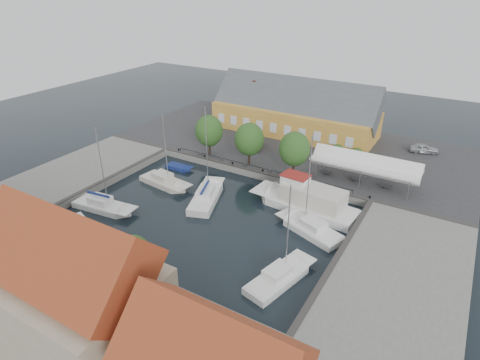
{
  "coord_description": "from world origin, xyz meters",
  "views": [
    {
      "loc": [
        24.24,
        -34.85,
        25.65
      ],
      "look_at": [
        0.0,
        6.0,
        1.5
      ],
      "focal_mm": 30.0,
      "sensor_mm": 36.0,
      "label": 1
    }
  ],
  "objects_px": {
    "tent_canopy": "(365,165)",
    "west_boat_d": "(103,207)",
    "car_silver": "(424,149)",
    "east_boat_a": "(310,230)",
    "launch_nw": "(179,168)",
    "east_boat_c": "(279,278)",
    "warehouse": "(292,112)",
    "west_boat_b": "(165,183)",
    "trawler": "(307,202)",
    "car_red": "(255,143)",
    "launch_sw": "(80,226)",
    "center_sailboat": "(207,198)"
  },
  "relations": [
    {
      "from": "tent_canopy",
      "to": "west_boat_d",
      "type": "bearing_deg",
      "value": -140.55
    },
    {
      "from": "car_silver",
      "to": "east_boat_a",
      "type": "xyz_separation_m",
      "value": [
        -7.53,
        -28.09,
        -1.46
      ]
    },
    {
      "from": "launch_nw",
      "to": "west_boat_d",
      "type": "bearing_deg",
      "value": -92.83
    },
    {
      "from": "east_boat_c",
      "to": "tent_canopy",
      "type": "bearing_deg",
      "value": 85.9
    },
    {
      "from": "east_boat_c",
      "to": "west_boat_d",
      "type": "height_order",
      "value": "west_boat_d"
    },
    {
      "from": "warehouse",
      "to": "west_boat_b",
      "type": "distance_m",
      "value": 27.57
    },
    {
      "from": "trawler",
      "to": "west_boat_b",
      "type": "relative_size",
      "value": 1.28
    },
    {
      "from": "west_boat_b",
      "to": "launch_nw",
      "type": "relative_size",
      "value": 2.59
    },
    {
      "from": "tent_canopy",
      "to": "east_boat_a",
      "type": "bearing_deg",
      "value": -99.36
    },
    {
      "from": "car_red",
      "to": "west_boat_d",
      "type": "bearing_deg",
      "value": -132.42
    },
    {
      "from": "west_boat_d",
      "to": "launch_nw",
      "type": "bearing_deg",
      "value": 87.17
    },
    {
      "from": "west_boat_b",
      "to": "launch_sw",
      "type": "height_order",
      "value": "west_boat_b"
    },
    {
      "from": "tent_canopy",
      "to": "west_boat_b",
      "type": "bearing_deg",
      "value": -152.4
    },
    {
      "from": "west_boat_b",
      "to": "west_boat_d",
      "type": "distance_m",
      "value": 9.21
    },
    {
      "from": "east_boat_a",
      "to": "west_boat_d",
      "type": "distance_m",
      "value": 25.26
    },
    {
      "from": "car_red",
      "to": "warehouse",
      "type": "bearing_deg",
      "value": 54.66
    },
    {
      "from": "tent_canopy",
      "to": "west_boat_d",
      "type": "relative_size",
      "value": 1.24
    },
    {
      "from": "warehouse",
      "to": "launch_nw",
      "type": "xyz_separation_m",
      "value": [
        -8.68,
        -21.23,
        -4.34
      ]
    },
    {
      "from": "warehouse",
      "to": "west_boat_d",
      "type": "xyz_separation_m",
      "value": [
        -9.37,
        -35.23,
        -4.16
      ]
    },
    {
      "from": "car_red",
      "to": "east_boat_a",
      "type": "height_order",
      "value": "east_boat_a"
    },
    {
      "from": "east_boat_c",
      "to": "west_boat_b",
      "type": "height_order",
      "value": "west_boat_b"
    },
    {
      "from": "warehouse",
      "to": "east_boat_a",
      "type": "bearing_deg",
      "value": -61.7
    },
    {
      "from": "launch_sw",
      "to": "east_boat_c",
      "type": "bearing_deg",
      "value": 8.05
    },
    {
      "from": "east_boat_a",
      "to": "launch_sw",
      "type": "distance_m",
      "value": 26.3
    },
    {
      "from": "center_sailboat",
      "to": "car_red",
      "type": "bearing_deg",
      "value": 97.19
    },
    {
      "from": "center_sailboat",
      "to": "east_boat_c",
      "type": "xyz_separation_m",
      "value": [
        14.71,
        -9.08,
        -0.1
      ]
    },
    {
      "from": "trawler",
      "to": "launch_nw",
      "type": "bearing_deg",
      "value": 176.6
    },
    {
      "from": "warehouse",
      "to": "car_silver",
      "type": "relative_size",
      "value": 6.69
    },
    {
      "from": "warehouse",
      "to": "west_boat_b",
      "type": "bearing_deg",
      "value": -105.27
    },
    {
      "from": "east_boat_a",
      "to": "west_boat_d",
      "type": "relative_size",
      "value": 1.05
    },
    {
      "from": "center_sailboat",
      "to": "east_boat_a",
      "type": "bearing_deg",
      "value": 0.22
    },
    {
      "from": "warehouse",
      "to": "east_boat_c",
      "type": "xyz_separation_m",
      "value": [
        15.01,
        -35.98,
        -4.17
      ]
    },
    {
      "from": "center_sailboat",
      "to": "west_boat_d",
      "type": "xyz_separation_m",
      "value": [
        -9.68,
        -8.33,
        -0.09
      ]
    },
    {
      "from": "car_red",
      "to": "launch_sw",
      "type": "xyz_separation_m",
      "value": [
        -6.9,
        -29.02,
        -1.7
      ]
    },
    {
      "from": "trawler",
      "to": "west_boat_b",
      "type": "xyz_separation_m",
      "value": [
        -19.43,
        -3.81,
        -0.76
      ]
    },
    {
      "from": "car_red",
      "to": "west_boat_d",
      "type": "height_order",
      "value": "west_boat_d"
    },
    {
      "from": "west_boat_b",
      "to": "launch_sw",
      "type": "xyz_separation_m",
      "value": [
        -1.52,
        -13.04,
        -0.17
      ]
    },
    {
      "from": "car_silver",
      "to": "east_boat_c",
      "type": "height_order",
      "value": "east_boat_c"
    },
    {
      "from": "center_sailboat",
      "to": "west_boat_d",
      "type": "bearing_deg",
      "value": -139.28
    },
    {
      "from": "trawler",
      "to": "launch_sw",
      "type": "xyz_separation_m",
      "value": [
        -20.95,
        -16.85,
        -0.93
      ]
    },
    {
      "from": "east_boat_c",
      "to": "car_red",
      "type": "bearing_deg",
      "value": 123.2
    },
    {
      "from": "trawler",
      "to": "east_boat_c",
      "type": "relative_size",
      "value": 1.33
    },
    {
      "from": "trawler",
      "to": "launch_sw",
      "type": "height_order",
      "value": "trawler"
    },
    {
      "from": "launch_nw",
      "to": "east_boat_a",
      "type": "bearing_deg",
      "value": -13.63
    },
    {
      "from": "east_boat_a",
      "to": "west_boat_d",
      "type": "xyz_separation_m",
      "value": [
        -23.83,
        -8.38,
        0.01
      ]
    },
    {
      "from": "east_boat_a",
      "to": "west_boat_b",
      "type": "xyz_separation_m",
      "value": [
        -21.63,
        0.56,
        -0.0
      ]
    },
    {
      "from": "center_sailboat",
      "to": "launch_sw",
      "type": "bearing_deg",
      "value": -125.9
    },
    {
      "from": "east_boat_c",
      "to": "launch_sw",
      "type": "bearing_deg",
      "value": -171.95
    },
    {
      "from": "car_silver",
      "to": "west_boat_d",
      "type": "relative_size",
      "value": 0.38
    },
    {
      "from": "car_silver",
      "to": "car_red",
      "type": "xyz_separation_m",
      "value": [
        -23.77,
        -11.55,
        0.06
      ]
    }
  ]
}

